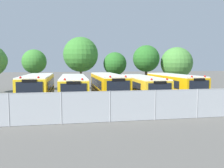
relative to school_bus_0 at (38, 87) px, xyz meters
name	(u,v)px	position (x,y,z in m)	size (l,w,h in m)	color
ground_plane	(109,99)	(7.17, -0.11, -1.44)	(160.00, 160.00, 0.00)	#595651
school_bus_0	(38,87)	(0.00, 0.00, 0.00)	(2.59, 9.92, 2.74)	yellow
school_bus_1	(73,87)	(3.50, 0.01, -0.07)	(2.66, 11.26, 2.59)	yellow
school_bus_2	(108,85)	(7.05, -0.04, 0.01)	(2.61, 10.61, 2.76)	#EAA80C
school_bus_3	(142,86)	(10.80, -0.22, -0.12)	(2.77, 10.69, 2.50)	yellow
school_bus_4	(173,85)	(14.33, -0.29, -0.02)	(2.67, 10.12, 2.69)	#EAA80C
tree_1	(34,62)	(-1.69, 9.45, 2.56)	(3.33, 3.33, 5.68)	#4C3823
tree_2	(80,55)	(4.67, 9.41, 3.54)	(4.95, 4.95, 7.49)	#4C3823
tree_3	(115,63)	(9.66, 9.30, 2.35)	(3.40, 3.40, 5.40)	#4C3823
tree_4	(146,58)	(14.42, 9.44, 3.06)	(3.99, 3.99, 6.48)	#4C3823
tree_5	(176,63)	(19.11, 9.13, 2.39)	(4.81, 4.81, 6.22)	#4C3823
chainlink_fence	(133,105)	(7.20, -9.54, -0.39)	(21.38, 0.07, 2.02)	#9EA0A3
traffic_cone	(88,114)	(4.41, -8.11, -1.19)	(0.37, 0.37, 0.49)	#EA5914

